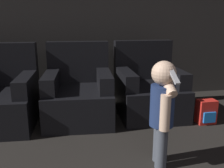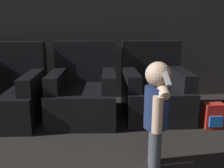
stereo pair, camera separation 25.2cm
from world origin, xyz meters
The scene contains 6 objects.
wall_back centered at (0.00, 4.50, 1.30)m, with size 8.40×0.05×2.60m.
armchair_left centered at (-1.29, 3.69, 0.32)m, with size 0.86×0.95×0.94m.
armchair_middle centered at (-0.37, 3.69, 0.32)m, with size 0.88×0.96×0.94m.
armchair_right centered at (0.55, 3.69, 0.32)m, with size 0.84×0.93×0.94m.
person_toddler centered at (0.24, 2.48, 0.54)m, with size 0.20×0.35×0.91m.
toy_backpack centered at (1.12, 3.21, 0.14)m, with size 0.22×0.17×0.29m.
Camera 2 is at (-0.30, 0.63, 1.22)m, focal length 40.00 mm.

